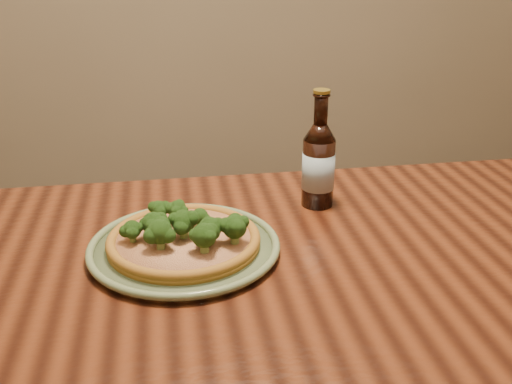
{
  "coord_description": "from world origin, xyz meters",
  "views": [
    {
      "loc": [
        -0.22,
        -0.7,
        1.25
      ],
      "look_at": [
        -0.07,
        0.29,
        0.82
      ],
      "focal_mm": 42.0,
      "sensor_mm": 36.0,
      "label": 1
    }
  ],
  "objects": [
    {
      "name": "plate",
      "position": [
        -0.2,
        0.21,
        0.76
      ],
      "size": [
        0.33,
        0.33,
        0.02
      ],
      "rotation": [
        0.0,
        0.0,
        0.19
      ],
      "color": "#6A7B54",
      "rests_on": "table"
    },
    {
      "name": "table",
      "position": [
        0.0,
        0.1,
        0.66
      ],
      "size": [
        1.6,
        0.9,
        0.75
      ],
      "color": "#4E2210",
      "rests_on": "ground"
    },
    {
      "name": "pizza",
      "position": [
        -0.2,
        0.21,
        0.78
      ],
      "size": [
        0.26,
        0.26,
        0.07
      ],
      "rotation": [
        0.0,
        0.0,
        -0.19
      ],
      "color": "#986622",
      "rests_on": "plate"
    },
    {
      "name": "beer_bottle",
      "position": [
        0.07,
        0.36,
        0.84
      ],
      "size": [
        0.06,
        0.06,
        0.24
      ],
      "rotation": [
        0.0,
        0.0,
        -0.16
      ],
      "color": "black",
      "rests_on": "table"
    }
  ]
}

